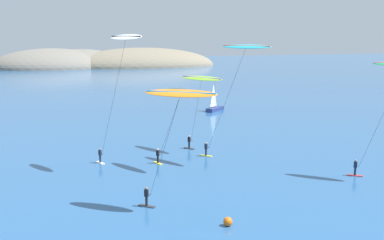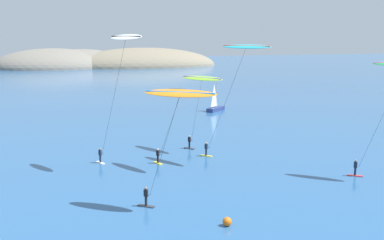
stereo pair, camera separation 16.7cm
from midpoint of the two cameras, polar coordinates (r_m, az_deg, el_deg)
name	(u,v)px [view 2 (the right image)]	position (r m, az deg, el deg)	size (l,w,h in m)	color
headland_island	(99,67)	(227.36, -10.92, 6.23)	(102.32, 45.20, 17.25)	#7A705B
sailboat_near	(216,107)	(91.69, 2.97, 1.51)	(5.18, 4.55, 5.70)	navy
kitesurfer_lime	(201,83)	(58.29, 1.16, 4.42)	(4.25, 6.22, 9.33)	#2D2D33
kitesurfer_cyan	(243,55)	(52.41, 6.14, 7.63)	(5.50, 8.48, 13.24)	yellow
kitesurfer_orange	(177,101)	(37.78, -1.61, 2.28)	(5.94, 4.98, 9.99)	#2D2D33
kitesurfer_white	(123,49)	(49.88, -8.05, 8.31)	(4.57, 7.36, 14.33)	silver
kitesurfer_black	(179,98)	(50.19, -1.44, 2.68)	(4.08, 6.98, 8.66)	yellow
marker_buoy	(227,222)	(36.94, 4.31, -11.91)	(0.70, 0.70, 0.70)	orange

